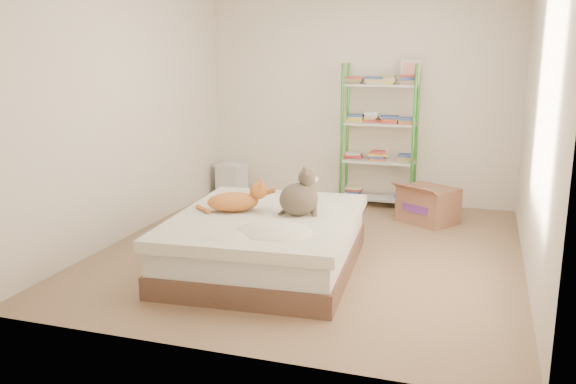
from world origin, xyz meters
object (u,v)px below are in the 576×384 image
at_px(orange_cat, 233,199).
at_px(shelf_unit, 380,133).
at_px(bed, 266,242).
at_px(grey_cat, 299,192).
at_px(cardboard_box, 428,205).
at_px(white_bin, 232,179).

relative_size(orange_cat, shelf_unit, 0.30).
bearing_deg(shelf_unit, bed, -102.57).
xyz_separation_m(bed, grey_cat, (0.27, 0.07, 0.44)).
bearing_deg(cardboard_box, shelf_unit, 171.87).
height_order(shelf_unit, cardboard_box, shelf_unit).
relative_size(grey_cat, white_bin, 0.99).
distance_m(grey_cat, white_bin, 2.90).
distance_m(orange_cat, white_bin, 2.65).
xyz_separation_m(grey_cat, shelf_unit, (0.28, 2.39, 0.20)).
relative_size(grey_cat, shelf_unit, 0.23).
xyz_separation_m(shelf_unit, white_bin, (-1.90, -0.03, -0.68)).
bearing_deg(orange_cat, cardboard_box, 25.05).
distance_m(orange_cat, cardboard_box, 2.44).
relative_size(orange_cat, cardboard_box, 0.71).
xyz_separation_m(bed, white_bin, (-1.36, 2.43, -0.03)).
bearing_deg(cardboard_box, grey_cat, -84.36).
bearing_deg(orange_cat, grey_cat, -21.28).
bearing_deg(white_bin, grey_cat, -55.40).
bearing_deg(shelf_unit, white_bin, -179.07).
distance_m(grey_cat, shelf_unit, 2.41).
bearing_deg(shelf_unit, cardboard_box, -40.77).
bearing_deg(bed, shelf_unit, 73.40).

